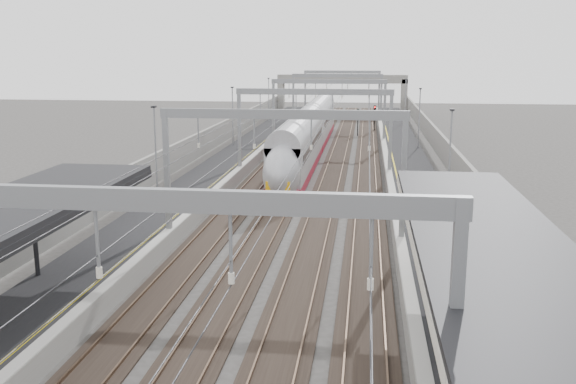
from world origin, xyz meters
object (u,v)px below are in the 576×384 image
(overbridge, at_px, (342,84))
(train, at_px, (308,138))
(bench, at_px, (480,353))
(signal_green, at_px, (288,121))

(overbridge, xyz_separation_m, train, (-1.50, -46.85, -3.27))
(bench, bearing_deg, overbridge, 94.91)
(overbridge, xyz_separation_m, signal_green, (-5.20, -33.40, -2.89))
(train, bearing_deg, bench, -78.31)
(overbridge, bearing_deg, bench, -85.09)
(overbridge, relative_size, signal_green, 6.33)
(overbridge, xyz_separation_m, bench, (7.93, -92.41, -3.77))
(train, relative_size, signal_green, 13.78)
(train, height_order, bench, train)
(train, distance_m, bench, 46.53)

